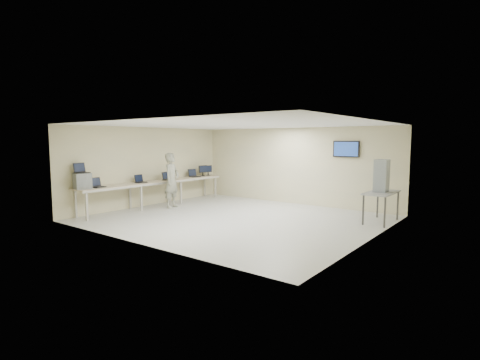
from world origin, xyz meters
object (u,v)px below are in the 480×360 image
Objects in this scene: equipment_box at (82,181)px; soldier at (172,180)px; workbench at (156,183)px; side_table at (382,194)px.

equipment_box is 2.99m from soldier.
equipment_box reaches higher than workbench.
soldier is at bearing -163.24° from side_table.
soldier reaches higher than workbench.
soldier is at bearing 13.15° from workbench.
equipment_box is 8.74m from side_table.
workbench reaches higher than side_table.
equipment_box is at bearing 149.45° from soldier.
side_table is at bearing 16.44° from workbench.
equipment_box is (-0.06, -2.75, 0.31)m from workbench.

